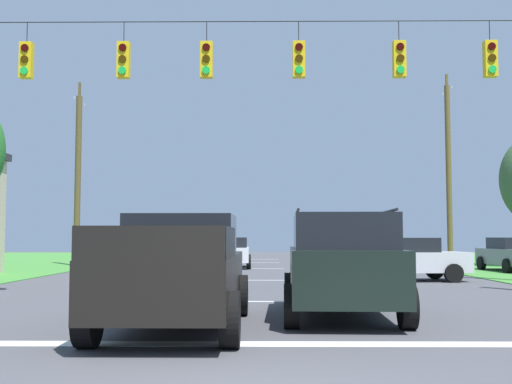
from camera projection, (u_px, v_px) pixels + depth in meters
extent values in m
cube|color=white|center=(247.00, 344.00, 9.14)|extent=(15.84, 0.45, 0.01)
cube|color=white|center=(253.00, 301.00, 15.12)|extent=(2.50, 0.15, 0.01)
cube|color=white|center=(256.00, 280.00, 22.50)|extent=(2.50, 0.15, 0.01)
cube|color=white|center=(258.00, 269.00, 30.65)|extent=(2.50, 0.15, 0.01)
cube|color=white|center=(259.00, 263.00, 37.79)|extent=(2.50, 0.15, 0.01)
cube|color=white|center=(260.00, 259.00, 43.31)|extent=(2.50, 0.15, 0.01)
cylinder|color=black|center=(255.00, 21.00, 16.49)|extent=(18.27, 0.02, 0.02)
cylinder|color=black|center=(27.00, 32.00, 16.53)|extent=(0.02, 0.02, 0.55)
cube|color=yellow|center=(26.00, 60.00, 16.48)|extent=(0.32, 0.24, 0.95)
cylinder|color=#310503|center=(25.00, 48.00, 16.36)|extent=(0.20, 0.04, 0.20)
cylinder|color=#352203|center=(24.00, 59.00, 16.34)|extent=(0.20, 0.04, 0.20)
cylinder|color=green|center=(24.00, 71.00, 16.32)|extent=(0.20, 0.04, 0.20)
cylinder|color=black|center=(124.00, 32.00, 16.50)|extent=(0.02, 0.02, 0.55)
cube|color=yellow|center=(124.00, 60.00, 16.45)|extent=(0.32, 0.24, 0.95)
cylinder|color=#310503|center=(123.00, 48.00, 16.33)|extent=(0.20, 0.04, 0.20)
cylinder|color=#352203|center=(122.00, 59.00, 16.31)|extent=(0.20, 0.04, 0.20)
cylinder|color=green|center=(122.00, 70.00, 16.29)|extent=(0.20, 0.04, 0.20)
cylinder|color=black|center=(207.00, 32.00, 16.48)|extent=(0.02, 0.02, 0.55)
cube|color=yellow|center=(207.00, 60.00, 16.43)|extent=(0.32, 0.24, 0.95)
cylinder|color=#310503|center=(206.00, 47.00, 16.31)|extent=(0.20, 0.04, 0.20)
cylinder|color=#352203|center=(206.00, 59.00, 16.29)|extent=(0.20, 0.04, 0.20)
cylinder|color=green|center=(206.00, 70.00, 16.27)|extent=(0.20, 0.04, 0.20)
cylinder|color=black|center=(299.00, 32.00, 16.46)|extent=(0.02, 0.02, 0.55)
cube|color=yellow|center=(299.00, 60.00, 16.40)|extent=(0.32, 0.24, 0.95)
cylinder|color=#310503|center=(299.00, 47.00, 16.28)|extent=(0.20, 0.04, 0.20)
cylinder|color=#352203|center=(299.00, 58.00, 16.26)|extent=(0.20, 0.04, 0.20)
cylinder|color=green|center=(299.00, 70.00, 16.24)|extent=(0.20, 0.04, 0.20)
cylinder|color=black|center=(399.00, 31.00, 16.43)|extent=(0.02, 0.02, 0.55)
cube|color=yellow|center=(399.00, 59.00, 16.37)|extent=(0.32, 0.24, 0.95)
cylinder|color=#310503|center=(400.00, 47.00, 16.26)|extent=(0.20, 0.04, 0.20)
cylinder|color=#352203|center=(400.00, 58.00, 16.23)|extent=(0.20, 0.04, 0.20)
cylinder|color=green|center=(401.00, 69.00, 16.21)|extent=(0.20, 0.04, 0.20)
cylinder|color=black|center=(489.00, 31.00, 16.40)|extent=(0.02, 0.02, 0.55)
cube|color=yellow|center=(490.00, 59.00, 16.35)|extent=(0.32, 0.24, 0.95)
cylinder|color=#310503|center=(492.00, 46.00, 16.23)|extent=(0.20, 0.04, 0.20)
cylinder|color=#352203|center=(492.00, 58.00, 16.21)|extent=(0.20, 0.04, 0.20)
cylinder|color=green|center=(493.00, 69.00, 16.19)|extent=(0.20, 0.04, 0.20)
cube|color=black|center=(177.00, 280.00, 10.68)|extent=(2.03, 5.41, 0.85)
cube|color=black|center=(183.00, 234.00, 11.38)|extent=(1.86, 1.91, 0.70)
cube|color=black|center=(102.00, 242.00, 9.40)|extent=(0.11, 2.38, 0.45)
cube|color=black|center=(228.00, 242.00, 9.37)|extent=(0.11, 2.38, 0.45)
cube|color=black|center=(149.00, 243.00, 8.09)|extent=(1.96, 0.11, 0.45)
cylinder|color=black|center=(140.00, 295.00, 12.50)|extent=(0.28, 0.80, 0.80)
cylinder|color=black|center=(241.00, 295.00, 12.47)|extent=(0.28, 0.80, 0.80)
cylinder|color=black|center=(88.00, 319.00, 8.84)|extent=(0.28, 0.80, 0.80)
cylinder|color=black|center=(230.00, 320.00, 8.81)|extent=(0.28, 0.80, 0.80)
cube|color=black|center=(341.00, 273.00, 12.31)|extent=(2.13, 4.87, 0.95)
cube|color=black|center=(341.00, 232.00, 12.21)|extent=(1.92, 3.26, 0.65)
cylinder|color=black|center=(297.00, 212.00, 12.28)|extent=(0.15, 2.72, 0.05)
cylinder|color=black|center=(385.00, 212.00, 12.20)|extent=(0.15, 2.72, 0.05)
cylinder|color=black|center=(290.00, 290.00, 13.94)|extent=(0.29, 0.77, 0.76)
cylinder|color=black|center=(379.00, 290.00, 13.85)|extent=(0.29, 0.77, 0.76)
cylinder|color=black|center=(292.00, 306.00, 10.69)|extent=(0.29, 0.77, 0.76)
cylinder|color=black|center=(407.00, 307.00, 10.60)|extent=(0.29, 0.77, 0.76)
cube|color=silver|center=(231.00, 254.00, 31.54)|extent=(1.89, 4.34, 0.70)
cube|color=black|center=(231.00, 242.00, 31.58)|extent=(1.66, 2.13, 0.50)
cylinder|color=black|center=(249.00, 263.00, 30.11)|extent=(0.23, 0.64, 0.64)
cylinder|color=black|center=(211.00, 263.00, 30.09)|extent=(0.23, 0.64, 0.64)
cylinder|color=black|center=(249.00, 260.00, 32.94)|extent=(0.23, 0.64, 0.64)
cylinder|color=black|center=(214.00, 260.00, 32.92)|extent=(0.23, 0.64, 0.64)
cube|color=silver|center=(404.00, 262.00, 22.18)|extent=(4.44, 2.17, 0.70)
cube|color=black|center=(404.00, 245.00, 22.22)|extent=(2.23, 1.80, 0.50)
cylinder|color=black|center=(435.00, 270.00, 23.16)|extent=(0.66, 0.28, 0.64)
cylinder|color=black|center=(454.00, 273.00, 21.37)|extent=(0.66, 0.28, 0.64)
cylinder|color=black|center=(359.00, 271.00, 22.94)|extent=(0.66, 0.28, 0.64)
cylinder|color=black|center=(372.00, 274.00, 21.15)|extent=(0.66, 0.28, 0.64)
cylinder|color=black|center=(507.00, 266.00, 26.46)|extent=(0.25, 0.65, 0.64)
cylinder|color=black|center=(481.00, 263.00, 29.29)|extent=(0.25, 0.65, 0.64)
cylinder|color=brown|center=(449.00, 175.00, 32.94)|extent=(0.29, 0.29, 9.53)
cube|color=brown|center=(447.00, 93.00, 33.25)|extent=(0.12, 0.12, 2.02)
cylinder|color=#B2B7BC|center=(443.00, 94.00, 34.06)|extent=(0.08, 0.08, 0.12)
cylinder|color=#B2B7BC|center=(451.00, 87.00, 32.45)|extent=(0.08, 0.08, 0.12)
cylinder|color=brown|center=(78.00, 180.00, 33.59)|extent=(0.32, 0.32, 9.11)
cube|color=brown|center=(79.00, 104.00, 33.89)|extent=(0.12, 0.12, 2.31)
cylinder|color=#B2B7BC|center=(84.00, 105.00, 34.82)|extent=(0.08, 0.08, 0.12)
cylinder|color=#B2B7BC|center=(74.00, 98.00, 32.97)|extent=(0.08, 0.08, 0.12)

